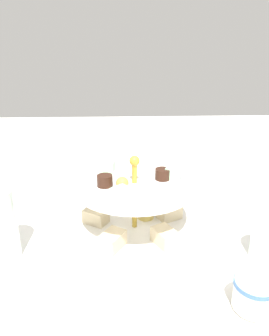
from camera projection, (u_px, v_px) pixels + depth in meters
name	position (u px, v px, depth m)	size (l,w,h in m)	color
ground_plane	(134.00, 231.00, 0.64)	(2.40, 2.40, 0.00)	white
tiered_serving_stand	(135.00, 210.00, 0.62)	(0.29, 0.29, 0.16)	white
water_glass_short_left	(269.00, 240.00, 0.54)	(0.06, 0.06, 0.07)	silver
teacup_with_saucer	(253.00, 296.00, 0.43)	(0.09, 0.09, 0.05)	white
butter_knife_left	(82.00, 180.00, 0.88)	(0.17, 0.01, 0.00)	silver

